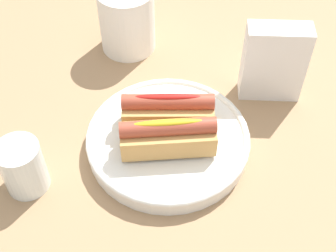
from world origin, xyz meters
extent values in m
plane|color=#9E7A56|center=(0.00, 0.00, 0.00)|extent=(2.40, 2.40, 0.00)
cylinder|color=white|center=(-0.01, -0.01, 0.01)|extent=(0.27, 0.27, 0.03)
torus|color=white|center=(-0.01, -0.01, 0.03)|extent=(0.27, 0.27, 0.01)
cube|color=tan|center=(-0.02, -0.04, 0.05)|extent=(0.16, 0.07, 0.04)
cylinder|color=#A84733|center=(-0.02, -0.04, 0.08)|extent=(0.15, 0.04, 0.03)
ellipsoid|color=gold|center=(-0.02, -0.04, 0.09)|extent=(0.11, 0.03, 0.01)
cube|color=tan|center=(-0.01, 0.02, 0.05)|extent=(0.16, 0.08, 0.04)
cylinder|color=#A84733|center=(-0.01, 0.02, 0.08)|extent=(0.15, 0.06, 0.03)
ellipsoid|color=red|center=(-0.01, 0.02, 0.09)|extent=(0.11, 0.03, 0.01)
cylinder|color=white|center=(-0.25, -0.04, 0.04)|extent=(0.07, 0.07, 0.09)
cylinder|color=silver|center=(-0.25, -0.04, 0.03)|extent=(0.06, 0.06, 0.05)
cylinder|color=white|center=(-0.04, 0.27, 0.07)|extent=(0.11, 0.11, 0.13)
cube|color=white|center=(0.20, 0.08, 0.07)|extent=(0.12, 0.07, 0.15)
camera|label=1|loc=(-0.11, -0.49, 0.62)|focal=49.87mm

